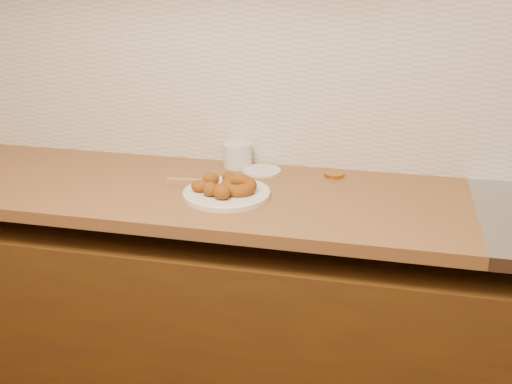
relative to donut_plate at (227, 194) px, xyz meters
The scene contains 11 objects.
wall_back 0.63m from the donut_plate, 54.63° to the left, with size 4.00×0.02×2.70m, color tan.
base_cabinet 0.58m from the donut_plate, 11.90° to the left, with size 3.60×0.60×0.77m, color #502F0D.
butcher_block 0.40m from the donut_plate, behind, with size 2.30×0.62×0.04m, color brown.
backsplash 0.53m from the donut_plate, 53.72° to the left, with size 3.60×0.02×0.60m, color silver.
donut_plate is the anchor object (origin of this frame).
ring_donut 0.05m from the donut_plate, ahead, with size 0.12×0.12×0.04m, color #874907.
fried_dough_chunks 0.05m from the donut_plate, 162.99° to the right, with size 0.15×0.19×0.05m.
plastic_tub 0.29m from the donut_plate, 97.73° to the left, with size 0.10×0.10×0.09m, color silver.
tub_lid 0.26m from the donut_plate, 76.67° to the left, with size 0.13×0.13×0.01m, color silver.
brass_jar_lid 0.41m from the donut_plate, 39.93° to the left, with size 0.07×0.07×0.01m, color #B68126.
wooden_utensil 0.16m from the donut_plate, 147.47° to the left, with size 0.19×0.02×0.01m, color #98704C.
Camera 1 is at (0.22, -0.06, 1.60)m, focal length 42.00 mm.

